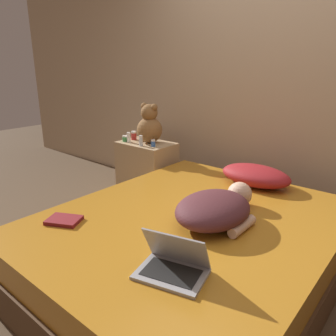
{
  "coord_description": "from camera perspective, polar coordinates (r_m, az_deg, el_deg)",
  "views": [
    {
      "loc": [
        1.09,
        -1.54,
        1.36
      ],
      "look_at": [
        -0.41,
        0.25,
        0.61
      ],
      "focal_mm": 35.0,
      "sensor_mm": 36.0,
      "label": 1
    }
  ],
  "objects": [
    {
      "name": "bottle_clear",
      "position": [
        3.21,
        -4.75,
        4.73
      ],
      "size": [
        0.04,
        0.04,
        0.1
      ],
      "color": "silver",
      "rests_on": "nightstand"
    },
    {
      "name": "book",
      "position": [
        2.13,
        -17.67,
        -8.65
      ],
      "size": [
        0.24,
        0.21,
        0.02
      ],
      "rotation": [
        0.0,
        0.0,
        0.47
      ],
      "color": "maroon",
      "rests_on": "bed"
    },
    {
      "name": "bed",
      "position": [
        2.21,
        4.05,
        -13.53
      ],
      "size": [
        1.65,
        2.01,
        0.43
      ],
      "color": "#4C331E",
      "rests_on": "ground_plane"
    },
    {
      "name": "pillow",
      "position": [
        2.69,
        14.99,
        -1.25
      ],
      "size": [
        0.56,
        0.34,
        0.16
      ],
      "color": "maroon",
      "rests_on": "bed"
    },
    {
      "name": "bottle_red",
      "position": [
        3.49,
        -5.97,
        5.65
      ],
      "size": [
        0.06,
        0.06,
        0.09
      ],
      "color": "#B72D2D",
      "rests_on": "nightstand"
    },
    {
      "name": "nightstand",
      "position": [
        3.43,
        -3.7,
        -0.33
      ],
      "size": [
        0.56,
        0.38,
        0.59
      ],
      "color": "tan",
      "rests_on": "ground_plane"
    },
    {
      "name": "wall_back",
      "position": [
        3.03,
        19.58,
        15.73
      ],
      "size": [
        8.0,
        0.06,
        2.6
      ],
      "color": "tan",
      "rests_on": "ground_plane"
    },
    {
      "name": "bottle_green",
      "position": [
        3.41,
        -7.49,
        5.1
      ],
      "size": [
        0.06,
        0.06,
        0.06
      ],
      "color": "#3D8E4C",
      "rests_on": "nightstand"
    },
    {
      "name": "ground_plane",
      "position": [
        2.32,
        3.93,
        -18.0
      ],
      "size": [
        12.0,
        12.0,
        0.0
      ],
      "primitive_type": "plane",
      "color": "brown"
    },
    {
      "name": "person_lying",
      "position": [
        2.03,
        8.45,
        -6.88
      ],
      "size": [
        0.42,
        0.69,
        0.18
      ],
      "rotation": [
        0.0,
        0.0,
        0.0
      ],
      "color": "#4C2328",
      "rests_on": "bed"
    },
    {
      "name": "laptop",
      "position": [
        1.57,
        0.9,
        -16.41
      ],
      "size": [
        0.36,
        0.29,
        0.21
      ],
      "rotation": [
        0.0,
        0.0,
        0.25
      ],
      "color": "#9E9EA3",
      "rests_on": "bed"
    },
    {
      "name": "teddy_bear",
      "position": [
        3.31,
        -3.25,
        7.35
      ],
      "size": [
        0.26,
        0.26,
        0.4
      ],
      "color": "brown",
      "rests_on": "nightstand"
    },
    {
      "name": "bottle_white",
      "position": [
        3.37,
        -6.88,
        5.31
      ],
      "size": [
        0.04,
        0.04,
        0.1
      ],
      "color": "white",
      "rests_on": "nightstand"
    },
    {
      "name": "bottle_blue",
      "position": [
        3.18,
        -2.6,
        4.34
      ],
      "size": [
        0.04,
        0.04,
        0.07
      ],
      "color": "#3866B2",
      "rests_on": "nightstand"
    }
  ]
}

